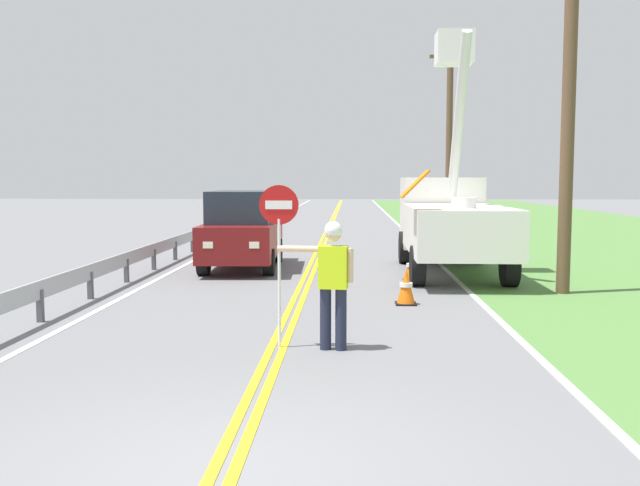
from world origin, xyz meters
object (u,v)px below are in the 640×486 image
Objects in this scene: utility_pole_near at (570,71)px; oncoming_suv_nearest at (243,229)px; traffic_cone_lead at (406,287)px; stop_sign_paddle at (279,229)px; traffic_cone_mid at (412,267)px; flagger_worker at (333,277)px; utility_pole_mid at (449,135)px; utility_bucket_truck at (450,217)px.

oncoming_suv_nearest is at bearing 152.49° from utility_pole_near.
stop_sign_paddle is at bearing -120.43° from traffic_cone_lead.
traffic_cone_mid is at bearing 69.68° from stop_sign_paddle.
oncoming_suv_nearest is at bearing 102.03° from stop_sign_paddle.
traffic_cone_lead is (2.09, 3.56, -1.37)m from stop_sign_paddle.
oncoming_suv_nearest reaches higher than flagger_worker.
utility_pole_mid is 11.91× the size of traffic_cone_lead.
flagger_worker reaches higher than traffic_cone_lead.
stop_sign_paddle is 0.34× the size of utility_bucket_truck.
flagger_worker is 0.22× the size of utility_pole_mid.
utility_pole_near reaches higher than oncoming_suv_nearest.
utility_bucket_truck is at bearing 119.40° from utility_pole_near.
oncoming_suv_nearest is (-1.90, 8.89, -0.65)m from stop_sign_paddle.
stop_sign_paddle is 7.25m from traffic_cone_mid.
utility_pole_mid is (-0.18, 16.26, -0.28)m from utility_pole_near.
stop_sign_paddle is 4.35m from traffic_cone_lead.
utility_pole_mid is (7.23, 12.40, 3.29)m from oncoming_suv_nearest.
traffic_cone_mid is at bearing 83.03° from traffic_cone_lead.
flagger_worker is 1.02m from stop_sign_paddle.
oncoming_suv_nearest is 14.73m from utility_pole_mid.
utility_bucket_truck reaches higher than stop_sign_paddle.
utility_pole_near is at bearing 42.34° from stop_sign_paddle.
traffic_cone_mid is at bearing 75.84° from flagger_worker.
traffic_cone_lead is at bearing -96.97° from traffic_cone_mid.
utility_pole_mid is (5.34, 21.29, 2.64)m from stop_sign_paddle.
utility_pole_near is 5.52m from traffic_cone_mid.
traffic_cone_lead is (1.33, 3.66, -0.71)m from flagger_worker.
stop_sign_paddle is 3.33× the size of traffic_cone_mid.
traffic_cone_lead is at bearing -156.76° from utility_pole_near.
traffic_cone_lead and traffic_cone_mid have the same top height.
traffic_cone_mid is at bearing 151.65° from utility_pole_near.
oncoming_suv_nearest is at bearing 153.08° from traffic_cone_mid.
stop_sign_paddle is 9.12m from oncoming_suv_nearest.
flagger_worker is at bearing -7.33° from stop_sign_paddle.
flagger_worker is at bearing -73.53° from oncoming_suv_nearest.
traffic_cone_lead is (-1.50, -4.89, -1.10)m from utility_bucket_truck.
flagger_worker is at bearing -102.08° from utility_pole_mid.
flagger_worker is 22.12m from utility_pole_mid.
stop_sign_paddle is at bearing -104.08° from utility_pole_mid.
flagger_worker is 3.95m from traffic_cone_lead.
oncoming_suv_nearest is 0.52× the size of utility_pole_near.
utility_bucket_truck is 5.23m from traffic_cone_lead.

